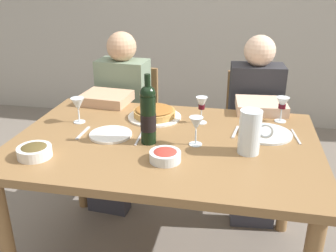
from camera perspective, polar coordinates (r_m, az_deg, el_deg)
name	(u,v)px	position (r m, az deg, el deg)	size (l,w,h in m)	color
dining_table	(165,156)	(1.90, -0.49, -4.59)	(1.50, 1.00, 0.76)	olive
wine_bottle	(148,115)	(1.78, -3.03, 1.74)	(0.08, 0.08, 0.34)	black
water_pitcher	(250,134)	(1.74, 12.28, -1.26)	(0.15, 0.10, 0.21)	silver
baked_tart	(155,113)	(2.13, -2.06, 1.96)	(0.30, 0.30, 0.06)	white
salad_bowl	(165,155)	(1.65, -0.43, -4.46)	(0.14, 0.14, 0.05)	silver
olive_bowl	(34,151)	(1.79, -19.56, -3.56)	(0.15, 0.15, 0.06)	white
wine_glass_left_diner	(202,105)	(2.04, 5.11, 3.22)	(0.06, 0.06, 0.15)	silver
wine_glass_right_diner	(196,125)	(1.77, 4.27, 0.17)	(0.07, 0.07, 0.14)	silver
wine_glass_centre	(282,104)	(2.14, 16.91, 3.17)	(0.07, 0.07, 0.14)	silver
wine_glass_spare	(78,105)	(2.09, -13.49, 3.10)	(0.07, 0.07, 0.14)	silver
dinner_plate_left_setting	(265,134)	(1.98, 14.52, -1.11)	(0.27, 0.27, 0.01)	silver
dinner_plate_right_setting	(111,134)	(1.93, -8.66, -1.28)	(0.22, 0.22, 0.01)	white
fork_left_setting	(235,132)	(1.97, 10.17, -0.87)	(0.16, 0.01, 0.01)	silver
knife_left_setting	(296,137)	(2.00, 18.79, -1.52)	(0.18, 0.01, 0.01)	silver
knife_right_setting	(139,138)	(1.88, -4.36, -1.75)	(0.18, 0.01, 0.01)	silver
spoon_right_setting	(83,133)	(1.98, -12.75, -1.01)	(0.16, 0.01, 0.01)	silver
chair_left	(131,119)	(2.85, -5.64, 1.09)	(0.43, 0.43, 0.87)	olive
diner_left	(118,115)	(2.60, -7.57, 1.68)	(0.36, 0.52, 1.16)	gray
chair_right	(251,126)	(2.77, 12.44, 0.04)	(0.43, 0.43, 0.87)	olive
diner_right	(255,123)	(2.51, 13.09, 0.48)	(0.37, 0.53, 1.16)	#2D2D33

